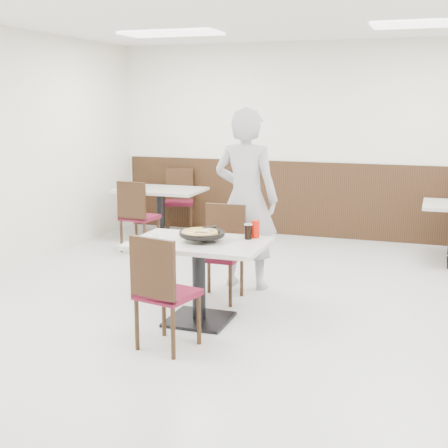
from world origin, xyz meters
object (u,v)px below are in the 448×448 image
(cola_glass, at_px, (248,232))
(bg_chair_left_far, at_px, (179,201))
(red_cup, at_px, (255,229))
(bg_table_left, at_px, (161,215))
(main_table, at_px, (199,282))
(chair_far, at_px, (219,254))
(diner_person, at_px, (246,199))
(side_plate, at_px, (152,239))
(pizza_pan, at_px, (202,236))
(pizza, at_px, (200,235))
(bg_chair_left_near, at_px, (140,216))
(chair_near, at_px, (168,291))

(cola_glass, height_order, bg_chair_left_far, bg_chair_left_far)
(cola_glass, height_order, red_cup, red_cup)
(bg_chair_left_far, bearing_deg, bg_table_left, 69.69)
(red_cup, distance_m, bg_chair_left_far, 3.93)
(main_table, height_order, bg_chair_left_far, bg_chair_left_far)
(chair_far, distance_m, diner_person, 0.72)
(chair_far, xyz_separation_m, red_cup, (0.47, -0.35, 0.35))
(side_plate, distance_m, bg_table_left, 3.31)
(main_table, xyz_separation_m, pizza_pan, (0.03, 0.01, 0.42))
(red_cup, bearing_deg, main_table, -145.18)
(red_cup, bearing_deg, side_plate, -155.08)
(diner_person, height_order, bg_chair_left_far, diner_person)
(side_plate, height_order, cola_glass, cola_glass)
(pizza, height_order, bg_table_left, pizza)
(side_plate, relative_size, bg_chair_left_far, 0.21)
(pizza, distance_m, diner_person, 1.19)
(bg_chair_left_near, bearing_deg, red_cup, -36.38)
(pizza_pan, xyz_separation_m, bg_chair_left_far, (-1.74, 3.56, -0.32))
(cola_glass, relative_size, bg_chair_left_far, 0.14)
(pizza_pan, xyz_separation_m, diner_person, (0.05, 1.17, 0.17))
(side_plate, relative_size, cola_glass, 1.53)
(side_plate, height_order, bg_chair_left_far, bg_chair_left_far)
(chair_near, distance_m, pizza_pan, 0.73)
(bg_table_left, distance_m, bg_chair_left_far, 0.65)
(pizza, bearing_deg, side_plate, -167.35)
(side_plate, xyz_separation_m, cola_glass, (0.81, 0.32, 0.06))
(chair_near, xyz_separation_m, side_plate, (-0.39, 0.56, 0.28))
(chair_far, bearing_deg, diner_person, -102.03)
(bg_chair_left_near, height_order, bg_chair_left_far, same)
(bg_chair_left_near, bearing_deg, pizza_pan, -46.18)
(main_table, bearing_deg, bg_chair_left_near, 127.15)
(diner_person, bearing_deg, chair_near, 91.02)
(bg_table_left, bearing_deg, bg_chair_left_far, 89.03)
(main_table, xyz_separation_m, chair_near, (-0.02, -0.65, 0.10))
(cola_glass, bearing_deg, main_table, -150.28)
(chair_near, height_order, cola_glass, chair_near)
(pizza, distance_m, bg_chair_left_far, 3.98)
(pizza_pan, bearing_deg, chair_far, 95.74)
(chair_far, bearing_deg, side_plate, 63.73)
(cola_glass, bearing_deg, red_cup, 61.73)
(side_plate, distance_m, bg_chair_left_far, 3.90)
(red_cup, relative_size, bg_chair_left_near, 0.17)
(pizza, bearing_deg, main_table, -157.02)
(pizza, bearing_deg, bg_table_left, 120.64)
(main_table, height_order, red_cup, red_cup)
(bg_table_left, xyz_separation_m, bg_chair_left_far, (0.01, 0.65, 0.10))
(pizza, bearing_deg, chair_near, -92.28)
(bg_chair_left_far, bearing_deg, pizza, 96.40)
(diner_person, bearing_deg, cola_glass, 112.28)
(pizza, distance_m, side_plate, 0.43)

